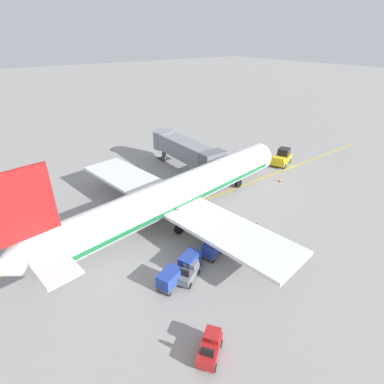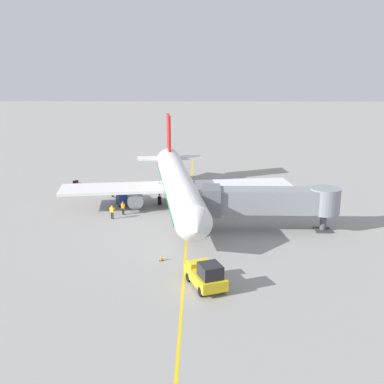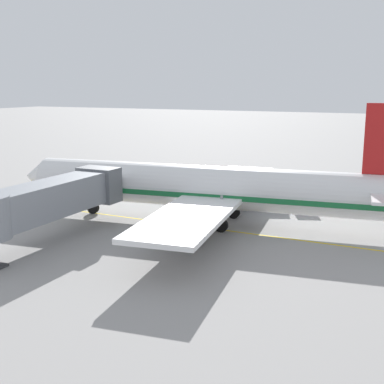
# 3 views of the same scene
# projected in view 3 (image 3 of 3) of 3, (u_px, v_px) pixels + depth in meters

# --- Properties ---
(ground_plane) EXTENTS (400.00, 400.00, 0.00)m
(ground_plane) POSITION_uv_depth(u_px,v_px,m) (184.00, 225.00, 43.60)
(ground_plane) COLOR gray
(gate_lead_in_line) EXTENTS (0.24, 80.00, 0.01)m
(gate_lead_in_line) POSITION_uv_depth(u_px,v_px,m) (184.00, 225.00, 43.60)
(gate_lead_in_line) COLOR gold
(gate_lead_in_line) RESTS_ON ground
(parked_airliner) EXTENTS (30.43, 37.31, 10.63)m
(parked_airliner) POSITION_uv_depth(u_px,v_px,m) (209.00, 188.00, 43.50)
(parked_airliner) COLOR white
(parked_airliner) RESTS_ON ground
(jet_bridge) EXTENTS (15.19, 3.50, 4.98)m
(jet_bridge) POSITION_uv_depth(u_px,v_px,m) (48.00, 200.00, 37.78)
(jet_bridge) COLOR gray
(jet_bridge) RESTS_ON ground
(baggage_tug_lead) EXTENTS (2.27, 2.77, 1.62)m
(baggage_tug_lead) POSITION_uv_depth(u_px,v_px,m) (285.00, 201.00, 49.59)
(baggage_tug_lead) COLOR slate
(baggage_tug_lead) RESTS_ON ground
(baggage_tug_trailing) EXTENTS (2.44, 2.73, 1.62)m
(baggage_tug_trailing) POSITION_uv_depth(u_px,v_px,m) (328.00, 192.00, 54.04)
(baggage_tug_trailing) COLOR #B21E1E
(baggage_tug_trailing) RESTS_ON ground
(baggage_cart_front) EXTENTS (2.01, 2.95, 1.58)m
(baggage_cart_front) POSITION_uv_depth(u_px,v_px,m) (247.00, 197.00, 50.11)
(baggage_cart_front) COLOR #4C4C51
(baggage_cart_front) RESTS_ON ground
(baggage_cart_second_in_train) EXTENTS (2.01, 2.95, 1.58)m
(baggage_cart_second_in_train) POSITION_uv_depth(u_px,v_px,m) (274.00, 200.00, 49.11)
(baggage_cart_second_in_train) COLOR #4C4C51
(baggage_cart_second_in_train) RESTS_ON ground
(baggage_cart_third_in_train) EXTENTS (2.01, 2.95, 1.58)m
(baggage_cart_third_in_train) POSITION_uv_depth(u_px,v_px,m) (303.00, 201.00, 48.63)
(baggage_cart_third_in_train) COLOR #4C4C51
(baggage_cart_third_in_train) RESTS_ON ground
(ground_crew_wing_walker) EXTENTS (0.66, 0.47, 1.69)m
(ground_crew_wing_walker) POSITION_uv_depth(u_px,v_px,m) (206.00, 195.00, 51.19)
(ground_crew_wing_walker) COLOR #232328
(ground_crew_wing_walker) RESTS_ON ground
(ground_crew_loader) EXTENTS (0.71, 0.36, 1.69)m
(ground_crew_loader) POSITION_uv_depth(u_px,v_px,m) (196.00, 192.00, 52.82)
(ground_crew_loader) COLOR #232328
(ground_crew_loader) RESTS_ON ground
(safety_cone_nose_left) EXTENTS (0.36, 0.36, 0.59)m
(safety_cone_nose_left) POSITION_uv_depth(u_px,v_px,m) (60.00, 199.00, 52.19)
(safety_cone_nose_left) COLOR black
(safety_cone_nose_left) RESTS_ON ground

